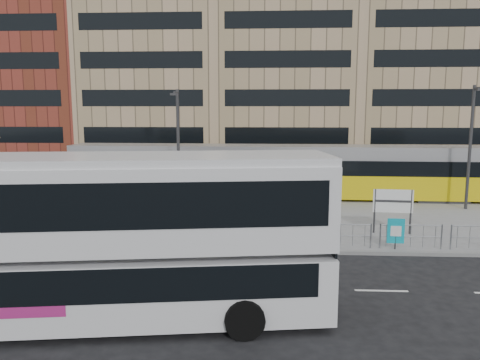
# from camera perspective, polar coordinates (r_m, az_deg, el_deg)

# --- Properties ---
(ground) EXTENTS (120.00, 120.00, 0.00)m
(ground) POSITION_cam_1_polar(r_m,az_deg,el_deg) (20.49, -2.66, -8.81)
(ground) COLOR black
(ground) RESTS_ON ground
(plaza) EXTENTS (64.00, 24.00, 0.15)m
(plaza) POSITION_cam_1_polar(r_m,az_deg,el_deg) (32.08, -0.51, -2.25)
(plaza) COLOR gray
(plaza) RESTS_ON ground
(kerb) EXTENTS (64.00, 0.25, 0.17)m
(kerb) POSITION_cam_1_polar(r_m,az_deg,el_deg) (20.51, -2.65, -8.57)
(kerb) COLOR gray
(kerb) RESTS_ON ground
(building_row) EXTENTS (70.40, 18.40, 31.20)m
(building_row) POSITION_cam_1_polar(r_m,az_deg,el_deg) (54.14, 2.72, 15.82)
(building_row) COLOR maroon
(building_row) RESTS_ON ground
(pedestrian_barrier) EXTENTS (32.07, 0.07, 1.10)m
(pedestrian_barrier) POSITION_cam_1_polar(r_m,az_deg,el_deg) (20.60, 3.03, -5.88)
(pedestrian_barrier) COLOR #96999F
(pedestrian_barrier) RESTS_ON plaza
(road_markings) EXTENTS (62.00, 0.12, 0.01)m
(road_markings) POSITION_cam_1_polar(r_m,az_deg,el_deg) (16.65, -0.57, -12.99)
(road_markings) COLOR white
(road_markings) RESTS_ON ground
(double_decker_bus) EXTENTS (12.44, 4.49, 4.87)m
(double_decker_bus) POSITION_cam_1_polar(r_m,az_deg,el_deg) (13.84, -14.83, -6.34)
(double_decker_bus) COLOR silver
(double_decker_bus) RESTS_ON ground
(tram) EXTENTS (30.30, 3.72, 3.56)m
(tram) POSITION_cam_1_polar(r_m,az_deg,el_deg) (31.95, 6.31, 1.03)
(tram) COLOR #D4BB0B
(tram) RESTS_ON plaza
(station_sign) EXTENTS (1.88, 0.24, 2.16)m
(station_sign) POSITION_cam_1_polar(r_m,az_deg,el_deg) (23.77, 18.15, -2.69)
(station_sign) COLOR #2D2D30
(station_sign) RESTS_ON plaza
(ad_panel) EXTENTS (0.72, 0.10, 1.35)m
(ad_panel) POSITION_cam_1_polar(r_m,az_deg,el_deg) (21.27, 18.46, -5.98)
(ad_panel) COLOR #2D2D30
(ad_panel) RESTS_ON plaza
(pedestrian) EXTENTS (0.66, 0.77, 1.80)m
(pedestrian) POSITION_cam_1_polar(r_m,az_deg,el_deg) (26.63, -14.42, -2.65)
(pedestrian) COLOR black
(pedestrian) RESTS_ON plaza
(traffic_light_west) EXTENTS (0.19, 0.22, 3.10)m
(traffic_light_west) POSITION_cam_1_polar(r_m,az_deg,el_deg) (20.67, -7.16, -2.63)
(traffic_light_west) COLOR #2D2D30
(traffic_light_west) RESTS_ON plaza
(lamp_post_west) EXTENTS (0.45, 1.04, 7.10)m
(lamp_post_west) POSITION_cam_1_polar(r_m,az_deg,el_deg) (27.09, -7.56, 4.17)
(lamp_post_west) COLOR #2D2D30
(lamp_post_west) RESTS_ON plaza
(lamp_post_east) EXTENTS (0.45, 1.04, 7.38)m
(lamp_post_east) POSITION_cam_1_polar(r_m,az_deg,el_deg) (30.96, 26.32, 4.17)
(lamp_post_east) COLOR #2D2D30
(lamp_post_east) RESTS_ON plaza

